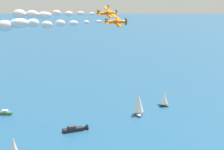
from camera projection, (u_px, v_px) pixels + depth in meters
The scene contains 10 objects.
motorboat_far_stbd at pixel (1, 113), 179.66m from camera, with size 4.65×9.43×2.65m.
sailboat_inshore at pixel (164, 98), 192.15m from camera, with size 6.28×5.46×8.43m.
sailboat_offshore at pixel (138, 103), 178.56m from camera, with size 9.01×5.44×11.29m.
motorboat_ahead at pixel (76, 129), 158.61m from camera, with size 4.96×10.46×2.94m.
biplane_lead at pixel (108, 13), 132.57m from camera, with size 7.51×6.91×3.73m.
wingwalker_lead at pixel (108, 6), 131.67m from camera, with size 1.48×0.26×1.52m.
smoke_trail_lead at pixel (39, 14), 125.39m from camera, with size 5.56×26.14×3.73m.
biplane_wingman at pixel (116, 21), 120.51m from camera, with size 7.51×6.91×3.73m.
wingwalker_wingman at pixel (117, 14), 119.61m from camera, with size 1.48×0.26×1.52m.
smoke_trail_wingman at pixel (28, 24), 112.19m from camera, with size 6.42×30.02×4.24m.
Camera 1 is at (124.71, -27.91, 53.39)m, focal length 65.06 mm.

